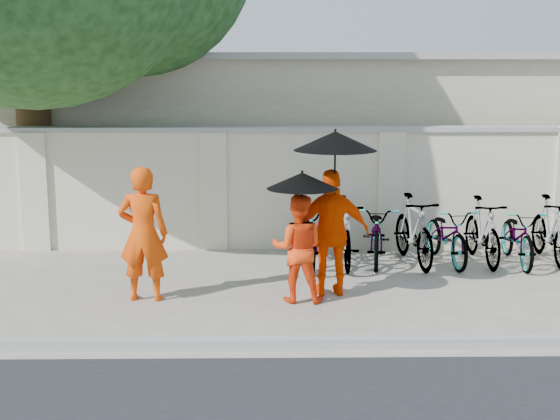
{
  "coord_description": "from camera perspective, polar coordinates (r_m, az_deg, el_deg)",
  "views": [
    {
      "loc": [
        -0.09,
        -9.92,
        3.1
      ],
      "look_at": [
        0.08,
        0.81,
        1.1
      ],
      "focal_mm": 50.0,
      "sensor_mm": 36.0,
      "label": 1
    }
  ],
  "objects": [
    {
      "name": "monk_right",
      "position": [
        10.57,
        3.83,
        -1.67
      ],
      "size": [
        1.05,
        0.5,
        1.73
      ],
      "primitive_type": "imported",
      "rotation": [
        0.0,
        0.0,
        3.22
      ],
      "color": "#FD4300",
      "rests_on": "ground"
    },
    {
      "name": "kerb",
      "position": [
        8.77,
        -0.29,
        -9.73
      ],
      "size": [
        40.0,
        0.16,
        0.12
      ],
      "primitive_type": "cube",
      "color": "#9A9A98",
      "rests_on": "ground"
    },
    {
      "name": "bike_0",
      "position": [
        12.24,
        2.09,
        -1.63
      ],
      "size": [
        0.77,
        1.99,
        1.03
      ],
      "primitive_type": "imported",
      "rotation": [
        0.0,
        0.0,
        0.05
      ],
      "color": "#9C9C9F",
      "rests_on": "ground"
    },
    {
      "name": "monk_center",
      "position": [
        10.29,
        1.31,
        -2.81
      ],
      "size": [
        0.74,
        0.6,
        1.44
      ],
      "primitive_type": "imported",
      "rotation": [
        0.0,
        0.0,
        3.06
      ],
      "color": "#FF400F",
      "rests_on": "ground"
    },
    {
      "name": "bike_6",
      "position": [
        12.82,
        17.02,
        -1.84
      ],
      "size": [
        0.66,
        1.73,
        0.9
      ],
      "primitive_type": "imported",
      "rotation": [
        0.0,
        0.0,
        -0.04
      ],
      "color": "#9C9C9F",
      "rests_on": "ground"
    },
    {
      "name": "building_behind",
      "position": [
        17.12,
        6.12,
        5.47
      ],
      "size": [
        14.0,
        6.0,
        3.2
      ],
      "primitive_type": "cube",
      "color": "beige",
      "rests_on": "ground"
    },
    {
      "name": "parasol_center",
      "position": [
        10.04,
        1.64,
        2.16
      ],
      "size": [
        0.92,
        0.92,
        0.92
      ],
      "color": "black",
      "rests_on": "ground"
    },
    {
      "name": "bike_3",
      "position": [
        12.4,
        9.75,
        -1.48
      ],
      "size": [
        0.76,
        1.87,
        1.09
      ],
      "primitive_type": "imported",
      "rotation": [
        0.0,
        0.0,
        0.14
      ],
      "color": "#9C9C9F",
      "rests_on": "ground"
    },
    {
      "name": "bike_7",
      "position": [
        13.09,
        19.18,
        -1.38
      ],
      "size": [
        0.52,
        1.75,
        1.05
      ],
      "primitive_type": "imported",
      "rotation": [
        0.0,
        0.0,
        -0.02
      ],
      "color": "#9C9C9F",
      "rests_on": "ground"
    },
    {
      "name": "ground",
      "position": [
        10.39,
        -0.4,
        -6.79
      ],
      "size": [
        80.0,
        80.0,
        0.0
      ],
      "primitive_type": "plane",
      "color": "#B0A290"
    },
    {
      "name": "bike_5",
      "position": [
        12.71,
        14.58,
        -1.5
      ],
      "size": [
        0.56,
        1.75,
        1.04
      ],
      "primitive_type": "imported",
      "rotation": [
        0.0,
        0.0,
        0.04
      ],
      "color": "#9C9C9F",
      "rests_on": "ground"
    },
    {
      "name": "bike_2",
      "position": [
        12.45,
        7.14,
        -1.7
      ],
      "size": [
        0.86,
        1.87,
        0.95
      ],
      "primitive_type": "imported",
      "rotation": [
        0.0,
        0.0,
        -0.13
      ],
      "color": "#9C9C9F",
      "rests_on": "ground"
    },
    {
      "name": "parasol_right",
      "position": [
        10.3,
        4.06,
        5.06
      ],
      "size": [
        1.11,
        1.11,
        1.27
      ],
      "color": "black",
      "rests_on": "ground"
    },
    {
      "name": "monk_left",
      "position": [
        10.46,
        -9.98,
        -1.72
      ],
      "size": [
        0.68,
        0.46,
        1.81
      ],
      "primitive_type": "imported",
      "rotation": [
        0.0,
        0.0,
        3.1
      ],
      "color": "#F34707",
      "rests_on": "ground"
    },
    {
      "name": "bike_4",
      "position": [
        12.61,
        12.13,
        -1.78
      ],
      "size": [
        0.84,
        1.8,
        0.91
      ],
      "primitive_type": "imported",
      "rotation": [
        0.0,
        0.0,
        0.14
      ],
      "color": "#9C9C9F",
      "rests_on": "ground"
    },
    {
      "name": "bike_1",
      "position": [
        12.2,
        4.7,
        -1.63
      ],
      "size": [
        0.51,
        1.77,
        1.07
      ],
      "primitive_type": "imported",
      "rotation": [
        0.0,
        0.0,
        0.01
      ],
      "color": "#9C9C9F",
      "rests_on": "ground"
    },
    {
      "name": "compound_wall",
      "position": [
        13.33,
        3.78,
        1.47
      ],
      "size": [
        20.0,
        0.3,
        2.0
      ],
      "primitive_type": "cube",
      "color": "beige",
      "rests_on": "ground"
    }
  ]
}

